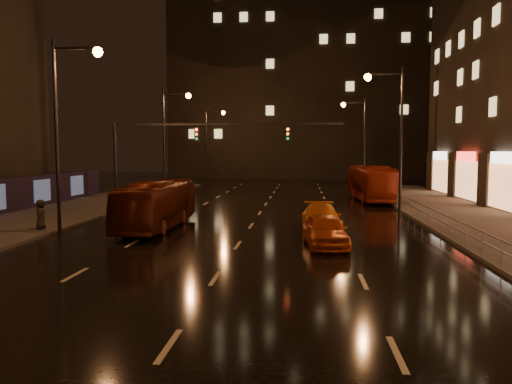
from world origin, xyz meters
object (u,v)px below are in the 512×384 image
bus_red (158,205)px  taxi_far (321,218)px  pedestrian_c (41,214)px  taxi_near (325,230)px  bus_curb (371,183)px

bus_red → taxi_far: bus_red is taller
bus_red → taxi_far: bearing=-2.2°
bus_red → pedestrian_c: (-5.81, -2.08, -0.37)m
bus_red → pedestrian_c: 6.18m
taxi_near → bus_red: bearing=146.5°
bus_red → bus_curb: bus_curb is taller
pedestrian_c → taxi_far: bearing=-97.7°
taxi_near → taxi_far: (0.00, 4.40, -0.02)m
bus_curb → taxi_near: (-5.00, -21.65, -0.79)m
bus_red → taxi_near: (9.19, -4.77, -0.58)m
bus_red → bus_curb: bearing=50.1°
taxi_near → bus_curb: bearing=70.9°
bus_red → taxi_far: (9.19, -0.37, -0.60)m
bus_curb → taxi_near: 22.23m
bus_curb → bus_red: bearing=-132.9°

